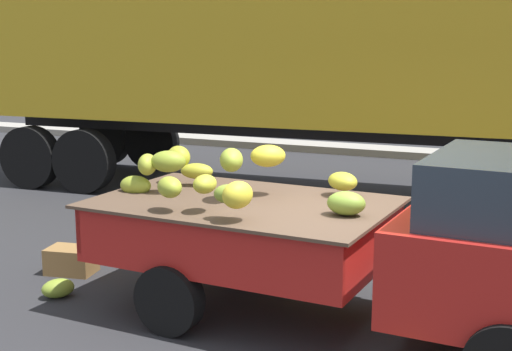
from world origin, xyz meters
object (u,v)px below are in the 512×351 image
at_px(semi_trailer, 307,40).
at_px(produce_crate, 71,260).
at_px(fallen_banana_bunch_near_tailgate, 58,288).
at_px(pickup_truck, 444,248).

bearing_deg(semi_trailer, produce_crate, -104.90).
distance_m(semi_trailer, produce_crate, 5.60).
bearing_deg(produce_crate, fallen_banana_bunch_near_tailgate, -62.53).
bearing_deg(produce_crate, pickup_truck, -4.90).
distance_m(pickup_truck, produce_crate, 4.21).
bearing_deg(semi_trailer, pickup_truck, -62.97).
xyz_separation_m(pickup_truck, semi_trailer, (-3.11, 5.31, 1.66)).
bearing_deg(produce_crate, semi_trailer, 78.43).
bearing_deg(pickup_truck, semi_trailer, 123.91).
xyz_separation_m(pickup_truck, produce_crate, (-4.13, 0.35, -0.74)).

